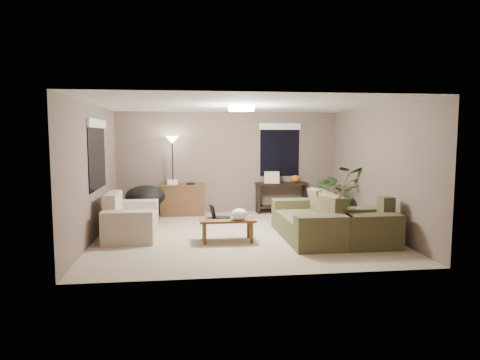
{
  "coord_description": "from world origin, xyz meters",
  "views": [
    {
      "loc": [
        -1.05,
        -8.12,
        1.93
      ],
      "look_at": [
        0.0,
        0.2,
        1.05
      ],
      "focal_mm": 32.0,
      "sensor_mm": 36.0,
      "label": 1
    }
  ],
  "objects": [
    {
      "name": "floor_lamp",
      "position": [
        -1.38,
        2.16,
        1.6
      ],
      "size": [
        0.32,
        0.32,
        1.91
      ],
      "color": "black",
      "rests_on": "ground"
    },
    {
      "name": "cardboard_box",
      "position": [
        1.05,
        2.25,
        0.89
      ],
      "size": [
        0.42,
        0.34,
        0.28
      ],
      "primitive_type": "cube",
      "rotation": [
        0.0,
        0.0,
        -0.19
      ],
      "color": "beige",
      "rests_on": "console_table"
    },
    {
      "name": "houseplant",
      "position": [
        2.35,
        1.17,
        0.49
      ],
      "size": [
        1.12,
        1.25,
        0.97
      ],
      "primitive_type": "imported",
      "color": "#2D5923",
      "rests_on": "ground"
    },
    {
      "name": "throw_pillows",
      "position": [
        1.51,
        -0.43,
        0.65
      ],
      "size": [
        0.39,
        1.39,
        0.47
      ],
      "color": "#8C7251",
      "rests_on": "main_sofa"
    },
    {
      "name": "plastic_bag",
      "position": [
        -0.12,
        -0.64,
        0.52
      ],
      "size": [
        0.32,
        0.29,
        0.2
      ],
      "primitive_type": "ellipsoid",
      "rotation": [
        0.0,
        0.0,
        0.1
      ],
      "color": "white",
      "rests_on": "coffee_table"
    },
    {
      "name": "main_sofa",
      "position": [
        1.25,
        -0.43,
        0.29
      ],
      "size": [
        0.95,
        2.2,
        0.85
      ],
      "color": "#49472C",
      "rests_on": "ground"
    },
    {
      "name": "cat_scratching_post",
      "position": [
        2.23,
        1.06,
        0.21
      ],
      "size": [
        0.32,
        0.32,
        0.5
      ],
      "color": "tan",
      "rests_on": "ground"
    },
    {
      "name": "room_shell",
      "position": [
        0.0,
        0.0,
        1.25
      ],
      "size": [
        5.5,
        5.5,
        5.5
      ],
      "color": "tan",
      "rests_on": "ground"
    },
    {
      "name": "desk",
      "position": [
        -1.15,
        2.21,
        0.38
      ],
      "size": [
        1.1,
        0.5,
        0.75
      ],
      "color": "brown",
      "rests_on": "ground"
    },
    {
      "name": "console_table",
      "position": [
        1.3,
        2.25,
        0.44
      ],
      "size": [
        1.3,
        0.4,
        0.75
      ],
      "color": "black",
      "rests_on": "ground"
    },
    {
      "name": "window_back",
      "position": [
        1.3,
        2.48,
        1.79
      ],
      "size": [
        1.06,
        0.05,
        1.33
      ],
      "color": "black",
      "rests_on": "room_shell"
    },
    {
      "name": "coffee_table",
      "position": [
        -0.32,
        -0.49,
        0.36
      ],
      "size": [
        1.0,
        0.55,
        0.42
      ],
      "color": "brown",
      "rests_on": "ground"
    },
    {
      "name": "loveseat",
      "position": [
        -2.13,
        0.11,
        0.3
      ],
      "size": [
        0.9,
        1.6,
        0.85
      ],
      "color": "beige",
      "rests_on": "ground"
    },
    {
      "name": "desk_papers",
      "position": [
        -1.31,
        2.2,
        0.8
      ],
      "size": [
        0.69,
        0.29,
        0.12
      ],
      "color": "silver",
      "rests_on": "desk"
    },
    {
      "name": "pumpkin",
      "position": [
        1.65,
        2.25,
        0.84
      ],
      "size": [
        0.28,
        0.28,
        0.19
      ],
      "primitive_type": "ellipsoid",
      "rotation": [
        0.0,
        0.0,
        0.28
      ],
      "color": "orange",
      "rests_on": "console_table"
    },
    {
      "name": "ceiling_fixture",
      "position": [
        0.0,
        0.0,
        2.44
      ],
      "size": [
        0.5,
        0.5,
        0.1
      ],
      "primitive_type": "cylinder",
      "color": "white",
      "rests_on": "room_shell"
    },
    {
      "name": "laptop",
      "position": [
        -0.49,
        -0.39,
        0.48
      ],
      "size": [
        0.39,
        0.26,
        0.24
      ],
      "color": "black",
      "rests_on": "coffee_table"
    },
    {
      "name": "armchair",
      "position": [
        2.1,
        -1.04,
        0.3
      ],
      "size": [
        0.95,
        1.0,
        0.85
      ],
      "color": "brown",
      "rests_on": "ground"
    },
    {
      "name": "papasan_chair",
      "position": [
        -1.98,
        1.66,
        0.47
      ],
      "size": [
        1.02,
        1.02,
        0.8
      ],
      "color": "black",
      "rests_on": "ground"
    },
    {
      "name": "window_left",
      "position": [
        -2.73,
        0.3,
        1.78
      ],
      "size": [
        0.05,
        1.56,
        1.33
      ],
      "color": "black",
      "rests_on": "room_shell"
    }
  ]
}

